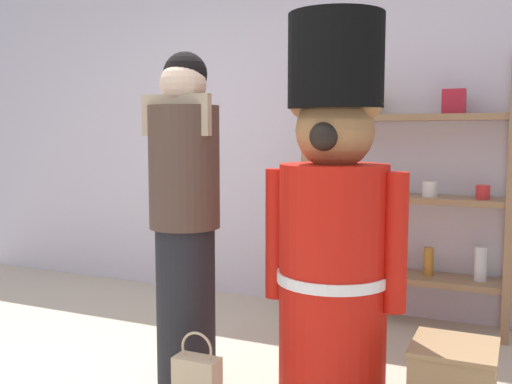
% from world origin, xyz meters
% --- Properties ---
extents(back_wall, '(6.40, 0.12, 2.60)m').
position_xyz_m(back_wall, '(0.00, 2.20, 1.30)').
color(back_wall, silver).
rests_on(back_wall, ground_plane).
extents(merchandise_shelf, '(1.34, 0.35, 1.77)m').
position_xyz_m(merchandise_shelf, '(0.77, 1.98, 0.89)').
color(merchandise_shelf, '#93704C').
rests_on(merchandise_shelf, ground_plane).
extents(teddy_bear_guard, '(0.68, 0.52, 1.81)m').
position_xyz_m(teddy_bear_guard, '(0.69, 0.64, 0.85)').
color(teddy_bear_guard, red).
rests_on(teddy_bear_guard, ground_plane).
extents(person_shopper, '(0.37, 0.36, 1.68)m').
position_xyz_m(person_shopper, '(-0.07, 0.57, 0.88)').
color(person_shopper, black).
rests_on(person_shopper, ground_plane).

